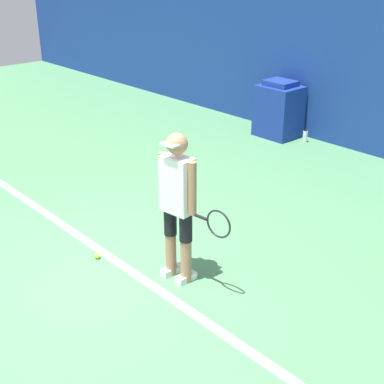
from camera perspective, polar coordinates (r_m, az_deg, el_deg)
ground_plane at (r=5.99m, az=-10.29°, el=-9.26°), size 24.00×24.00×0.00m
court_baseline at (r=6.16m, az=-7.23°, el=-7.93°), size 21.60×0.10×0.01m
tennis_player at (r=5.49m, az=-1.46°, el=-1.05°), size 0.92×0.30×1.66m
tennis_ball at (r=6.36m, az=-10.08°, el=-6.73°), size 0.07×0.07×0.07m
covered_chair at (r=10.41m, az=9.24°, el=8.64°), size 0.77×0.65×1.08m
water_bottle at (r=10.25m, az=11.96°, el=5.81°), size 0.09×0.09×0.24m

